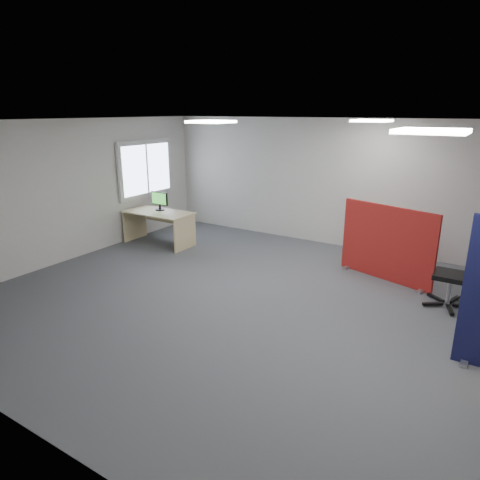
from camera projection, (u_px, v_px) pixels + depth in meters
The scene contains 11 objects.
floor at pixel (276, 308), 6.42m from camera, with size 9.00×9.00×0.00m, color #55585D.
ceiling at pixel (281, 122), 5.64m from camera, with size 9.00×7.00×0.02m, color white.
wall_back at pixel (355, 185), 8.87m from camera, with size 9.00×0.02×2.70m, color silver.
wall_front at pixel (66, 320), 3.19m from camera, with size 9.00×0.02×2.70m, color silver.
wall_left at pixel (72, 190), 8.30m from camera, with size 0.02×7.00×2.70m, color silver.
window at pixel (146, 169), 9.84m from camera, with size 0.06×1.70×1.30m.
ceiling_lights at pixel (324, 123), 6.02m from camera, with size 4.10×4.10×0.04m.
red_divider at pixel (387, 244), 7.35m from camera, with size 1.68×0.57×1.31m.
second_desk at pixel (160, 219), 9.37m from camera, with size 1.52×0.76×0.73m.
monitor_second at pixel (159, 200), 9.37m from camera, with size 0.45×0.20×0.41m.
office_chair at pixel (461, 269), 6.25m from camera, with size 0.70×0.74×1.11m.
Camera 1 is at (2.62, -5.25, 2.85)m, focal length 32.00 mm.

